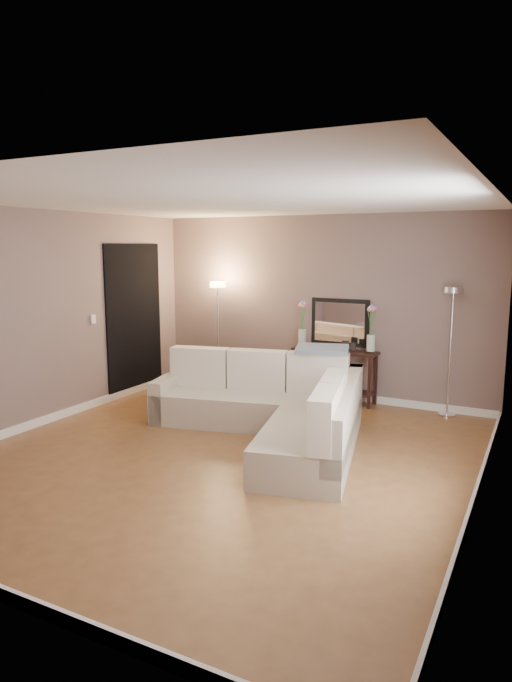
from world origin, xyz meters
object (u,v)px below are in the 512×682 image
at_px(sectional_sofa, 276,408).
at_px(floor_lamp_lit, 218,314).
at_px(console_table, 329,372).
at_px(floor_lamp_unlit, 452,326).

bearing_deg(sectional_sofa, floor_lamp_lit, 137.45).
height_order(sectional_sofa, console_table, sectional_sofa).
relative_size(console_table, floor_lamp_unlit, 0.73).
height_order(console_table, floor_lamp_lit, floor_lamp_lit).
bearing_deg(sectional_sofa, console_table, 89.33).
relative_size(sectional_sofa, console_table, 2.45).
height_order(console_table, floor_lamp_unlit, floor_lamp_unlit).
relative_size(sectional_sofa, floor_lamp_lit, 1.82).
bearing_deg(sectional_sofa, floor_lamp_unlit, 46.28).
bearing_deg(console_table, floor_lamp_lit, -175.62).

